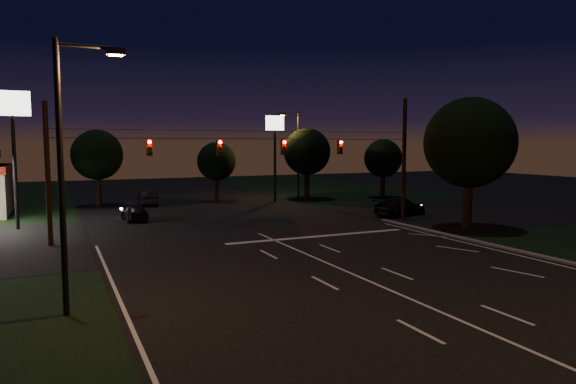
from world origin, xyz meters
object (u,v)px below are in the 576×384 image
car_oncoming_b (148,197)px  car_cross (400,207)px  utility_pole_right (403,220)px  tree_right_near (468,144)px  car_oncoming_a (134,212)px

car_oncoming_b → car_cross: car_cross is taller
car_oncoming_b → car_cross: bearing=139.8°
utility_pole_right → car_cross: utility_pole_right is taller
utility_pole_right → car_cross: (1.10, 1.81, 0.72)m
utility_pole_right → tree_right_near: bearing=-72.5°
car_oncoming_a → car_oncoming_b: size_ratio=0.87×
tree_right_near → car_oncoming_b: (-17.32, 22.51, -4.97)m
utility_pole_right → car_oncoming_b: utility_pole_right is taller
car_cross → car_oncoming_a: bearing=55.4°
tree_right_near → car_oncoming_b: tree_right_near is taller
car_cross → utility_pole_right: bearing=131.7°
tree_right_near → car_oncoming_a: (-19.88, 12.83, -5.04)m
utility_pole_right → car_oncoming_b: 23.71m
tree_right_near → car_cross: 8.30m
tree_right_near → utility_pole_right: bearing=107.5°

